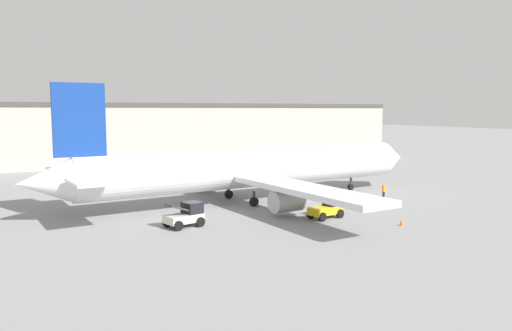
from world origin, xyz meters
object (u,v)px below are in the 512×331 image
(baggage_tug, at_px, (328,208))
(safety_cone_near, at_px, (401,222))
(airplane, at_px, (248,169))
(belt_loader_truck, at_px, (186,215))
(ground_crew_worker, at_px, (384,191))

(baggage_tug, bearing_deg, safety_cone_near, -66.19)
(airplane, xyz_separation_m, belt_loader_truck, (-9.30, -7.75, -2.46))
(baggage_tug, xyz_separation_m, safety_cone_near, (3.66, -5.17, -0.63))
(baggage_tug, relative_size, belt_loader_truck, 1.02)
(airplane, relative_size, ground_crew_worker, 27.26)
(airplane, xyz_separation_m, baggage_tug, (2.80, -10.21, -2.51))
(ground_crew_worker, height_order, safety_cone_near, ground_crew_worker)
(baggage_tug, relative_size, safety_cone_near, 6.09)
(ground_crew_worker, relative_size, baggage_tug, 0.48)
(airplane, bearing_deg, belt_loader_truck, -145.26)
(airplane, relative_size, baggage_tug, 13.19)
(ground_crew_worker, xyz_separation_m, baggage_tug, (-10.65, -5.03, 0.05))
(ground_crew_worker, distance_m, belt_loader_truck, 22.89)
(ground_crew_worker, relative_size, safety_cone_near, 2.95)
(airplane, relative_size, belt_loader_truck, 13.46)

